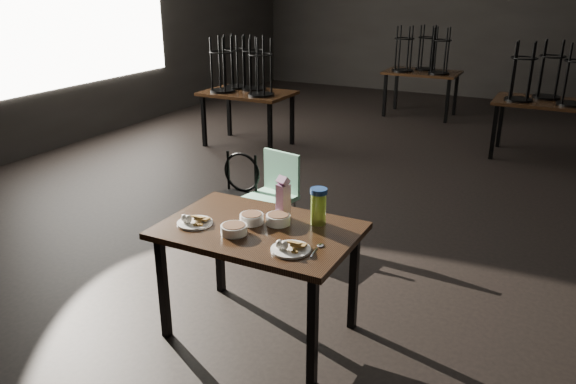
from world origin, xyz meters
The scene contains 14 objects.
main_table centered at (-0.36, -2.77, 0.67)m, with size 1.20×0.80×0.75m.
plate_left centered at (-0.74, -2.91, 0.77)m, with size 0.22×0.22×0.07m.
plate_right centered at (-0.04, -2.97, 0.77)m, with size 0.23×0.23×0.07m.
bowl_near centered at (-0.43, -2.73, 0.78)m, with size 0.15×0.15×0.06m.
bowl_far centered at (-0.28, -2.67, 0.78)m, with size 0.15×0.15×0.06m.
bowl_big centered at (-0.45, -2.92, 0.78)m, with size 0.16×0.16×0.06m.
juice_carton centered at (-0.29, -2.56, 0.88)m, with size 0.09×0.09×0.28m.
water_bottle centered at (-0.06, -2.55, 0.87)m, with size 0.14×0.14×0.23m.
spoon centered at (0.09, -2.85, 0.75)m, with size 0.04×0.18×0.01m.
bentwood_chair centered at (-1.23, -1.64, 0.46)m, with size 0.37×0.37×0.78m.
school_chair centered at (-0.91, -1.55, 0.49)m, with size 0.44×0.44×0.81m.
bg_table_left centered at (-2.75, 1.04, 0.80)m, with size 1.20×0.80×1.48m.
bg_table_right centered at (0.93, 2.21, 0.78)m, with size 1.20×0.80×1.48m.
bg_table_far centered at (-1.06, 3.92, 0.78)m, with size 1.20×0.80×1.48m.
Camera 1 is at (1.24, -5.50, 2.18)m, focal length 35.00 mm.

